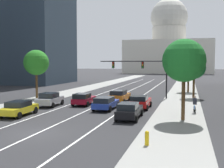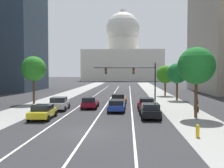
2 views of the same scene
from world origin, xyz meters
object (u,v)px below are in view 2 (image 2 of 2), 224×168
at_px(car_silver, 59,103).
at_px(street_tree_mid_right, 196,66).
at_px(car_black, 150,110).
at_px(car_crimson, 90,102).
at_px(cyclist, 196,104).
at_px(street_tree_far_right, 177,73).
at_px(car_red, 146,103).
at_px(street_tree_mid_left, 34,69).
at_px(car_orange, 119,99).
at_px(car_yellow, 43,112).
at_px(fire_hydrant, 198,131).
at_px(car_blue, 117,105).
at_px(street_tree_near_right, 165,74).
at_px(capitol_building, 123,56).
at_px(traffic_signal_mast, 134,74).

relative_size(car_silver, street_tree_mid_right, 0.58).
bearing_deg(car_black, car_silver, 62.90).
distance_m(car_crimson, car_silver, 3.94).
bearing_deg(cyclist, street_tree_far_right, -5.10).
bearing_deg(car_red, street_tree_far_right, -25.39).
bearing_deg(street_tree_mid_left, car_orange, -3.71).
distance_m(car_yellow, car_silver, 6.30).
bearing_deg(car_orange, car_silver, 130.52).
distance_m(fire_hydrant, cyclist, 13.04).
bearing_deg(car_black, fire_hydrant, -161.74).
height_order(fire_hydrant, cyclist, cyclist).
bearing_deg(street_tree_mid_right, car_orange, 129.01).
bearing_deg(car_red, car_orange, 37.06).
bearing_deg(car_blue, street_tree_mid_left, 59.96).
height_order(car_blue, car_red, car_red).
height_order(street_tree_far_right, street_tree_near_right, street_tree_far_right).
xyz_separation_m(capitol_building, car_red, (5.25, -118.82, -12.96)).
relative_size(cyclist, street_tree_near_right, 0.29).
distance_m(capitol_building, traffic_signal_mast, 109.36).
bearing_deg(car_crimson, car_red, -98.65).
bearing_deg(capitol_building, car_silver, -92.51).
bearing_deg(fire_hydrant, car_orange, 108.42).
height_order(car_yellow, street_tree_mid_left, street_tree_mid_left).
bearing_deg(street_tree_far_right, cyclist, -90.30).
xyz_separation_m(capitol_building, car_blue, (1.75, -120.54, -12.99)).
height_order(car_crimson, car_silver, car_silver).
height_order(car_crimson, street_tree_near_right, street_tree_near_right).
relative_size(car_yellow, traffic_signal_mast, 0.46).
relative_size(car_black, street_tree_far_right, 0.78).
xyz_separation_m(car_blue, car_crimson, (-3.49, 2.62, 0.00)).
height_order(car_silver, fire_hydrant, car_silver).
xyz_separation_m(car_yellow, car_red, (10.50, 7.20, 0.05)).
bearing_deg(street_tree_near_right, street_tree_mid_right, -90.75).
distance_m(capitol_building, street_tree_mid_left, 114.10).
distance_m(car_red, street_tree_mid_right, 8.35).
height_order(capitol_building, street_tree_far_right, capitol_building).
height_order(capitol_building, car_silver, capitol_building).
relative_size(traffic_signal_mast, fire_hydrant, 10.79).
xyz_separation_m(car_red, street_tree_far_right, (5.79, 11.85, 3.60)).
bearing_deg(car_crimson, fire_hydrant, -148.08).
bearing_deg(car_orange, traffic_signal_mast, -21.81).
bearing_deg(fire_hydrant, capitol_building, 93.43).
relative_size(capitol_building, street_tree_near_right, 7.26).
height_order(street_tree_mid_right, street_tree_far_right, street_tree_mid_right).
distance_m(car_blue, car_yellow, 8.89).
relative_size(car_blue, car_yellow, 1.03).
bearing_deg(car_crimson, street_tree_mid_right, -119.44).
height_order(car_crimson, street_tree_mid_right, street_tree_mid_right).
xyz_separation_m(car_red, street_tree_mid_right, (4.66, -5.33, 4.43)).
bearing_deg(car_crimson, street_tree_far_right, -50.71).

